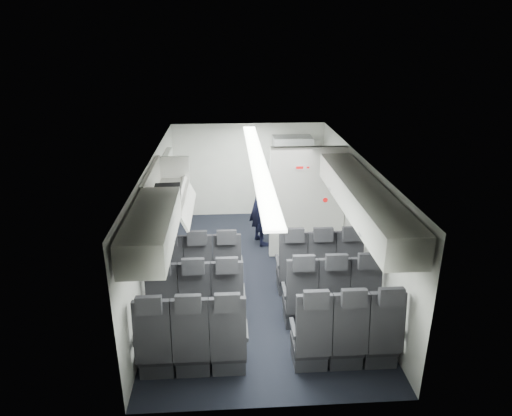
{
  "coord_description": "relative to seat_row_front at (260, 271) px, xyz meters",
  "views": [
    {
      "loc": [
        -0.48,
        -7.05,
        4.05
      ],
      "look_at": [
        0.0,
        0.4,
        1.15
      ],
      "focal_mm": 32.0,
      "sensor_mm": 36.0,
      "label": 1
    }
  ],
  "objects": [
    {
      "name": "overhead_bin_left_front_open",
      "position": [
        -1.44,
        0.28,
        1.33
      ],
      "size": [
        0.64,
        1.7,
        0.72
      ],
      "color": "#9E9E93",
      "rests_on": "cabin_shell"
    },
    {
      "name": "overhead_bin_right_rear",
      "position": [
        1.4,
        -1.47,
        1.46
      ],
      "size": [
        0.53,
        1.8,
        0.4
      ],
      "color": "silver",
      "rests_on": "cabin_shell"
    },
    {
      "name": "bulkhead_partition",
      "position": [
        0.98,
        1.33,
        0.67
      ],
      "size": [
        1.4,
        0.15,
        2.13
      ],
      "color": "white",
      "rests_on": "cabin_shell"
    },
    {
      "name": "cabin_shell",
      "position": [
        0.0,
        0.53,
        0.72
      ],
      "size": [
        3.41,
        6.01,
        2.16
      ],
      "color": "black",
      "rests_on": "ground"
    },
    {
      "name": "carry_on_bag",
      "position": [
        -1.38,
        -0.04,
        1.4
      ],
      "size": [
        0.4,
        0.29,
        0.23
      ],
      "primitive_type": "cube",
      "rotation": [
        0.0,
        0.0,
        0.07
      ],
      "color": "black",
      "rests_on": "overhead_bin_left_front_open"
    },
    {
      "name": "overhead_bin_right_front",
      "position": [
        1.4,
        0.28,
        1.46
      ],
      "size": [
        0.53,
        1.7,
        0.4
      ],
      "color": "silver",
      "rests_on": "cabin_shell"
    },
    {
      "name": "overhead_bin_left_rear",
      "position": [
        -1.4,
        -1.47,
        1.46
      ],
      "size": [
        0.53,
        1.8,
        0.4
      ],
      "color": "silver",
      "rests_on": "cabin_shell"
    },
    {
      "name": "seat_row_front",
      "position": [
        0.0,
        0.0,
        0.0
      ],
      "size": [
        3.33,
        0.56,
        1.24
      ],
      "color": "black",
      "rests_on": "cabin_shell"
    },
    {
      "name": "papers",
      "position": [
        0.35,
        1.9,
        0.68
      ],
      "size": [
        0.21,
        0.09,
        0.15
      ],
      "primitive_type": "cube",
      "rotation": [
        0.0,
        0.0,
        0.32
      ],
      "color": "white",
      "rests_on": "flight_attendant"
    },
    {
      "name": "seat_row_mid",
      "position": [
        0.0,
        -0.9,
        0.0
      ],
      "size": [
        3.33,
        0.56,
        1.24
      ],
      "color": "black",
      "rests_on": "cabin_shell"
    },
    {
      "name": "galley_unit",
      "position": [
        0.95,
        3.25,
        0.55
      ],
      "size": [
        0.85,
        0.52,
        1.9
      ],
      "color": "#939399",
      "rests_on": "cabin_shell"
    },
    {
      "name": "flight_attendant",
      "position": [
        0.16,
        1.95,
        0.49
      ],
      "size": [
        0.62,
        0.76,
        1.79
      ],
      "primitive_type": "imported",
      "rotation": [
        0.0,
        0.0,
        1.9
      ],
      "color": "black",
      "rests_on": "ground"
    },
    {
      "name": "boarding_door",
      "position": [
        -1.64,
        2.09,
        0.55
      ],
      "size": [
        0.12,
        1.27,
        1.86
      ],
      "color": "silver",
      "rests_on": "cabin_shell"
    },
    {
      "name": "seat_row_rear",
      "position": [
        0.0,
        -1.8,
        0.0
      ],
      "size": [
        3.33,
        0.56,
        1.24
      ],
      "color": "black",
      "rests_on": "cabin_shell"
    }
  ]
}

